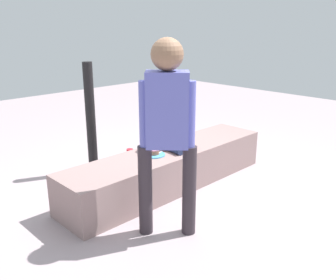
{
  "coord_description": "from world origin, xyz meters",
  "views": [
    {
      "loc": [
        -2.58,
        -2.61,
        1.68
      ],
      "look_at": [
        -0.32,
        -0.31,
        0.66
      ],
      "focal_mm": 39.52,
      "sensor_mm": 36.0,
      "label": 1
    }
  ],
  "objects_px": {
    "cake_plate": "(154,153)",
    "water_bottle_near_gift": "(166,138)",
    "gift_bag": "(173,143)",
    "adult_standing": "(167,122)",
    "party_cup_red": "(130,153)",
    "handbag_black_leather": "(160,155)",
    "child_seated": "(170,130)"
  },
  "relations": [
    {
      "from": "cake_plate",
      "to": "water_bottle_near_gift",
      "type": "bearing_deg",
      "value": 41.62
    },
    {
      "from": "child_seated",
      "to": "cake_plate",
      "type": "relative_size",
      "value": 2.16
    },
    {
      "from": "cake_plate",
      "to": "handbag_black_leather",
      "type": "height_order",
      "value": "cake_plate"
    },
    {
      "from": "handbag_black_leather",
      "to": "party_cup_red",
      "type": "bearing_deg",
      "value": 102.19
    },
    {
      "from": "gift_bag",
      "to": "party_cup_red",
      "type": "height_order",
      "value": "gift_bag"
    },
    {
      "from": "water_bottle_near_gift",
      "to": "handbag_black_leather",
      "type": "height_order",
      "value": "handbag_black_leather"
    },
    {
      "from": "adult_standing",
      "to": "party_cup_red",
      "type": "xyz_separation_m",
      "value": [
        0.94,
        1.68,
        -0.91
      ]
    },
    {
      "from": "gift_bag",
      "to": "water_bottle_near_gift",
      "type": "bearing_deg",
      "value": 63.17
    },
    {
      "from": "gift_bag",
      "to": "water_bottle_near_gift",
      "type": "relative_size",
      "value": 1.29
    },
    {
      "from": "water_bottle_near_gift",
      "to": "gift_bag",
      "type": "bearing_deg",
      "value": -116.83
    },
    {
      "from": "handbag_black_leather",
      "to": "adult_standing",
      "type": "bearing_deg",
      "value": -131.01
    },
    {
      "from": "child_seated",
      "to": "water_bottle_near_gift",
      "type": "bearing_deg",
      "value": 47.67
    },
    {
      "from": "gift_bag",
      "to": "adult_standing",
      "type": "bearing_deg",
      "value": -136.43
    },
    {
      "from": "adult_standing",
      "to": "gift_bag",
      "type": "distance_m",
      "value": 2.21
    },
    {
      "from": "adult_standing",
      "to": "cake_plate",
      "type": "distance_m",
      "value": 0.94
    },
    {
      "from": "adult_standing",
      "to": "cake_plate",
      "type": "bearing_deg",
      "value": 55.4
    },
    {
      "from": "child_seated",
      "to": "cake_plate",
      "type": "bearing_deg",
      "value": -174.59
    },
    {
      "from": "child_seated",
      "to": "party_cup_red",
      "type": "xyz_separation_m",
      "value": [
        0.26,
        1.02,
        -0.58
      ]
    },
    {
      "from": "adult_standing",
      "to": "gift_bag",
      "type": "bearing_deg",
      "value": 43.57
    },
    {
      "from": "water_bottle_near_gift",
      "to": "child_seated",
      "type": "bearing_deg",
      "value": -132.33
    },
    {
      "from": "party_cup_red",
      "to": "handbag_black_leather",
      "type": "distance_m",
      "value": 0.49
    },
    {
      "from": "cake_plate",
      "to": "gift_bag",
      "type": "height_order",
      "value": "cake_plate"
    },
    {
      "from": "water_bottle_near_gift",
      "to": "handbag_black_leather",
      "type": "bearing_deg",
      "value": -139.89
    },
    {
      "from": "cake_plate",
      "to": "party_cup_red",
      "type": "xyz_separation_m",
      "value": [
        0.5,
        1.04,
        -0.38
      ]
    },
    {
      "from": "child_seated",
      "to": "handbag_black_leather",
      "type": "distance_m",
      "value": 0.83
    },
    {
      "from": "child_seated",
      "to": "adult_standing",
      "type": "xyz_separation_m",
      "value": [
        -0.69,
        -0.66,
        0.33
      ]
    },
    {
      "from": "cake_plate",
      "to": "water_bottle_near_gift",
      "type": "xyz_separation_m",
      "value": [
        1.18,
        1.05,
        -0.33
      ]
    },
    {
      "from": "gift_bag",
      "to": "handbag_black_leather",
      "type": "xyz_separation_m",
      "value": [
        -0.44,
        -0.21,
        -0.02
      ]
    },
    {
      "from": "adult_standing",
      "to": "party_cup_red",
      "type": "bearing_deg",
      "value": 60.61
    },
    {
      "from": "adult_standing",
      "to": "handbag_black_leather",
      "type": "height_order",
      "value": "adult_standing"
    },
    {
      "from": "adult_standing",
      "to": "gift_bag",
      "type": "height_order",
      "value": "adult_standing"
    },
    {
      "from": "gift_bag",
      "to": "water_bottle_near_gift",
      "type": "xyz_separation_m",
      "value": [
        0.14,
        0.28,
        -0.02
      ]
    }
  ]
}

